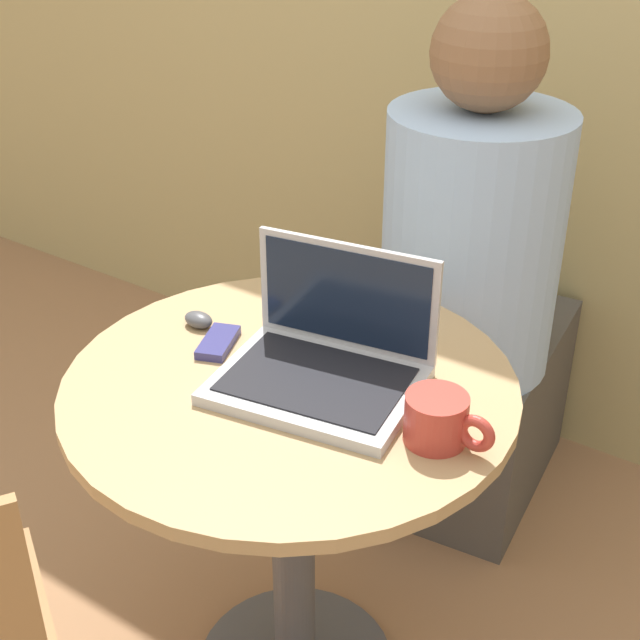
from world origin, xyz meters
The scene contains 6 objects.
round_table centered at (0.00, 0.00, 0.53)m, with size 0.76×0.76×0.71m.
laptop centered at (0.05, 0.03, 0.75)m, with size 0.36×0.30×0.21m.
cell_phone centered at (-0.17, 0.02, 0.72)m, with size 0.09×0.12×0.02m.
computer_mouse centered at (-0.24, 0.05, 0.73)m, with size 0.06×0.04×0.03m.
coffee_cup centered at (0.28, -0.01, 0.75)m, with size 0.14×0.10×0.08m.
person_seated centered at (0.03, 0.68, 0.52)m, with size 0.42×0.61×1.25m.
Camera 1 is at (0.74, -1.00, 1.54)m, focal length 50.00 mm.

